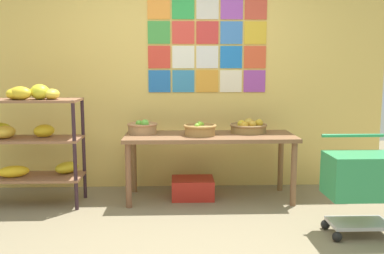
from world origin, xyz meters
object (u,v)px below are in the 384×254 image
banana_shelf_unit (28,132)px  fruit_basket_back_right (200,129)px  display_table (210,142)px  produce_crate_under_table (193,188)px  fruit_basket_left (142,127)px  fruit_basket_back_left (248,127)px  shopping_cart (361,179)px

banana_shelf_unit → fruit_basket_back_right: size_ratio=3.58×
banana_shelf_unit → display_table: banana_shelf_unit is taller
produce_crate_under_table → banana_shelf_unit: bearing=-174.6°
display_table → produce_crate_under_table: (-0.18, 0.03, -0.51)m
fruit_basket_left → produce_crate_under_table: size_ratio=0.73×
fruit_basket_back_left → fruit_basket_left: 1.14m
fruit_basket_back_left → shopping_cart: 1.40m
fruit_basket_back_right → fruit_basket_left: bearing=164.9°
fruit_basket_back_left → produce_crate_under_table: 0.89m
banana_shelf_unit → produce_crate_under_table: bearing=5.4°
display_table → fruit_basket_left: fruit_basket_left is taller
display_table → fruit_basket_back_right: size_ratio=5.17×
display_table → shopping_cart: shopping_cart is taller
banana_shelf_unit → fruit_basket_back_right: bearing=2.9°
display_table → fruit_basket_left: size_ratio=5.46×
banana_shelf_unit → fruit_basket_back_right: banana_shelf_unit is taller
banana_shelf_unit → fruit_basket_back_left: bearing=6.3°
fruit_basket_back_right → fruit_basket_back_left: 0.56m
banana_shelf_unit → produce_crate_under_table: (1.66, 0.16, -0.64)m
display_table → fruit_basket_back_right: 0.18m
shopping_cart → banana_shelf_unit: bearing=160.6°
fruit_basket_back_left → banana_shelf_unit: bearing=-173.7°
fruit_basket_back_left → fruit_basket_left: size_ratio=1.24×
shopping_cart → fruit_basket_left: bearing=145.8°
display_table → fruit_basket_left: 0.74m
banana_shelf_unit → produce_crate_under_table: banana_shelf_unit is taller
fruit_basket_left → fruit_basket_back_left: bearing=-0.2°
display_table → banana_shelf_unit: bearing=-176.0°
fruit_basket_back_right → produce_crate_under_table: size_ratio=0.77×
display_table → fruit_basket_back_left: (0.43, 0.12, 0.14)m
fruit_basket_back_right → fruit_basket_left: (-0.61, 0.16, -0.00)m
fruit_basket_left → fruit_basket_back_right: bearing=-15.1°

